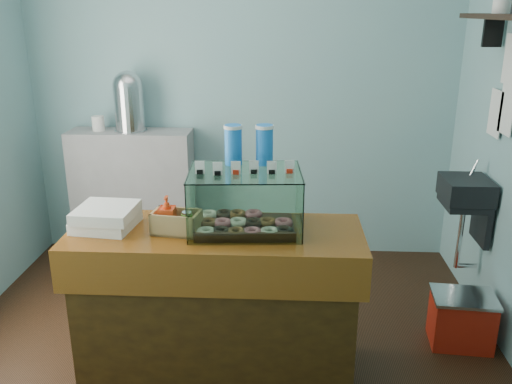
# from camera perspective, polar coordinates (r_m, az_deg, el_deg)

# --- Properties ---
(ground) EXTENTS (3.50, 3.50, 0.00)m
(ground) POSITION_cam_1_polar(r_m,az_deg,el_deg) (3.60, -3.40, -15.86)
(ground) COLOR black
(ground) RESTS_ON ground
(room_shell) EXTENTS (3.54, 3.04, 2.82)m
(room_shell) POSITION_cam_1_polar(r_m,az_deg,el_deg) (2.99, -3.52, 12.24)
(room_shell) COLOR #7AA8B2
(room_shell) RESTS_ON ground
(counter) EXTENTS (1.60, 0.60, 0.90)m
(counter) POSITION_cam_1_polar(r_m,az_deg,el_deg) (3.14, -4.09, -11.59)
(counter) COLOR #432A0C
(counter) RESTS_ON ground
(back_shelf) EXTENTS (1.00, 0.32, 1.10)m
(back_shelf) POSITION_cam_1_polar(r_m,az_deg,el_deg) (4.69, -12.72, -0.30)
(back_shelf) COLOR #98989B
(back_shelf) RESTS_ON ground
(display_case) EXTENTS (0.63, 0.48, 0.55)m
(display_case) POSITION_cam_1_polar(r_m,az_deg,el_deg) (2.93, -1.18, -0.63)
(display_case) COLOR #351A10
(display_case) RESTS_ON counter
(condiment_crate) EXTENTS (0.27, 0.18, 0.20)m
(condiment_crate) POSITION_cam_1_polar(r_m,az_deg,el_deg) (2.93, -8.63, -2.91)
(condiment_crate) COLOR tan
(condiment_crate) RESTS_ON counter
(pastry_boxes) EXTENTS (0.34, 0.34, 0.12)m
(pastry_boxes) POSITION_cam_1_polar(r_m,az_deg,el_deg) (3.07, -15.50, -2.56)
(pastry_boxes) COLOR white
(pastry_boxes) RESTS_ON counter
(coffee_urn) EXTENTS (0.26, 0.26, 0.48)m
(coffee_urn) POSITION_cam_1_polar(r_m,az_deg,el_deg) (4.49, -13.25, 9.42)
(coffee_urn) COLOR silver
(coffee_urn) RESTS_ON back_shelf
(red_cooler) EXTENTS (0.41, 0.33, 0.34)m
(red_cooler) POSITION_cam_1_polar(r_m,az_deg,el_deg) (3.76, 20.82, -12.43)
(red_cooler) COLOR red
(red_cooler) RESTS_ON ground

